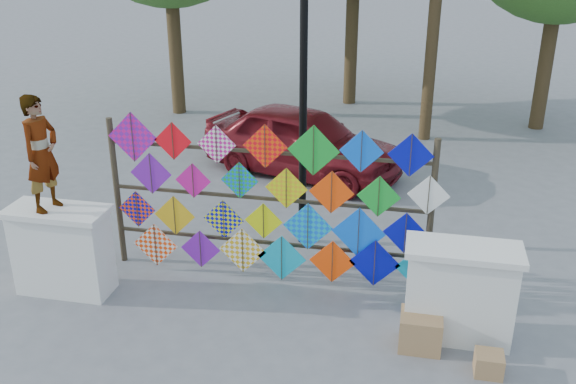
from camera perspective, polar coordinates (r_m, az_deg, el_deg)
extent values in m
plane|color=slate|center=(9.02, -3.07, -9.89)|extent=(80.00, 80.00, 0.00)
cube|color=silver|center=(9.55, -19.39, -5.14)|extent=(1.30, 0.55, 1.20)
cube|color=silver|center=(9.29, -19.90, -1.64)|extent=(1.40, 0.65, 0.08)
cube|color=silver|center=(8.33, 14.97, -8.90)|extent=(1.30, 0.55, 1.20)
cube|color=silver|center=(8.02, 15.43, -4.99)|extent=(1.40, 0.65, 0.08)
cylinder|color=#32291C|center=(9.92, -14.95, -0.01)|extent=(0.09, 0.09, 2.30)
cylinder|color=#32291C|center=(8.94, 12.55, -2.37)|extent=(0.09, 0.09, 2.30)
cube|color=#32291C|center=(9.42, -1.90, -4.50)|extent=(4.60, 0.04, 0.04)
cube|color=#32291C|center=(9.12, -1.95, -0.59)|extent=(4.60, 0.04, 0.04)
cube|color=#32291C|center=(8.86, -2.01, 3.57)|extent=(4.60, 0.04, 0.04)
cube|color=#7116A7|center=(9.41, -13.65, 4.77)|extent=(0.74, 0.01, 0.74)
cube|color=#32291C|center=(9.40, -13.68, 4.74)|extent=(0.01, 0.01, 0.73)
cube|color=red|center=(9.18, -10.20, 4.48)|extent=(0.56, 0.01, 0.56)
cube|color=#32291C|center=(9.17, -10.23, 4.46)|extent=(0.01, 0.01, 0.55)
cube|color=#C2127E|center=(8.96, -6.38, 4.23)|extent=(0.56, 0.01, 0.56)
cube|color=#32291C|center=(8.95, -6.40, 4.20)|extent=(0.01, 0.01, 0.55)
cube|color=red|center=(8.77, -2.05, 4.08)|extent=(0.63, 0.01, 0.63)
cube|color=#32291C|center=(8.76, -2.07, 4.06)|extent=(0.01, 0.01, 0.62)
cube|color=#129727|center=(8.65, 2.28, 3.70)|extent=(0.72, 0.01, 0.72)
cube|color=#32291C|center=(8.64, 2.27, 3.68)|extent=(0.01, 0.01, 0.70)
cube|color=blue|center=(8.56, 6.55, 3.61)|extent=(0.59, 0.01, 0.59)
cube|color=#32291C|center=(8.55, 6.54, 3.59)|extent=(0.01, 0.01, 0.58)
cube|color=#070AA4|center=(8.53, 10.85, 3.22)|extent=(0.60, 0.01, 0.60)
cube|color=#32291C|center=(8.52, 10.85, 3.20)|extent=(0.01, 0.01, 0.59)
cube|color=#7116A7|center=(9.44, -12.08, 1.62)|extent=(0.63, 0.01, 0.63)
cube|color=#32291C|center=(9.43, -12.11, 1.59)|extent=(0.01, 0.01, 0.62)
cube|color=#C2127E|center=(9.23, -8.44, 1.00)|extent=(0.53, 0.01, 0.53)
cube|color=#32291C|center=(9.22, -8.46, 0.98)|extent=(0.01, 0.01, 0.52)
cube|color=blue|center=(9.01, -4.33, 1.03)|extent=(0.55, 0.01, 0.55)
cube|color=#32291C|center=(9.00, -4.35, 1.00)|extent=(0.01, 0.01, 0.54)
cube|color=gold|center=(8.88, -0.15, 0.33)|extent=(0.60, 0.01, 0.60)
cube|color=#32291C|center=(8.86, -0.17, 0.30)|extent=(0.01, 0.01, 0.59)
cube|color=#FF4008|center=(8.78, 3.89, -0.04)|extent=(0.63, 0.01, 0.63)
cube|color=#32291C|center=(8.77, 3.88, -0.07)|extent=(0.01, 0.01, 0.61)
cube|color=#129727|center=(8.72, 8.07, -0.41)|extent=(0.59, 0.01, 0.59)
cube|color=#32291C|center=(8.71, 8.07, -0.44)|extent=(0.01, 0.01, 0.58)
cube|color=white|center=(8.69, 12.39, -0.29)|extent=(0.56, 0.01, 0.56)
cube|color=#32291C|center=(8.68, 12.39, -0.32)|extent=(0.01, 0.01, 0.55)
cube|color=#FF4008|center=(9.73, -13.26, -1.48)|extent=(0.57, 0.01, 0.57)
cube|color=#32291C|center=(9.72, -13.29, -1.51)|extent=(0.01, 0.01, 0.56)
cube|color=gold|center=(9.52, -10.04, -2.06)|extent=(0.62, 0.01, 0.62)
cube|color=#32291C|center=(9.51, -10.07, -2.09)|extent=(0.01, 0.01, 0.61)
cube|color=#CDD608|center=(9.28, -5.74, -2.43)|extent=(0.61, 0.01, 0.61)
cube|color=#32291C|center=(9.27, -5.76, -2.46)|extent=(0.01, 0.01, 0.60)
cube|color=#CDD608|center=(9.12, -2.19, -2.59)|extent=(0.55, 0.01, 0.55)
cube|color=#32291C|center=(9.11, -2.21, -2.63)|extent=(0.01, 0.01, 0.54)
cube|color=#0B99B8|center=(9.01, 1.78, -3.10)|extent=(0.71, 0.01, 0.71)
cube|color=#32291C|center=(9.00, 1.76, -3.13)|extent=(0.01, 0.01, 0.70)
cube|color=blue|center=(8.93, 6.29, -3.61)|extent=(0.75, 0.01, 0.75)
cube|color=#32291C|center=(8.92, 6.28, -3.64)|extent=(0.01, 0.01, 0.74)
cube|color=#070AA4|center=(8.88, 10.39, -3.62)|extent=(0.61, 0.01, 0.61)
cube|color=#32291C|center=(8.87, 10.39, -3.65)|extent=(0.01, 0.01, 0.60)
cube|color=#FF4008|center=(9.82, -11.68, -4.61)|extent=(0.70, 0.01, 0.70)
cube|color=#32291C|center=(9.81, -11.71, -4.64)|extent=(0.01, 0.01, 0.68)
cube|color=#7116A7|center=(9.58, -7.78, -5.04)|extent=(0.61, 0.01, 0.61)
cube|color=#32291C|center=(9.57, -7.80, -5.07)|extent=(0.01, 0.01, 0.60)
cube|color=gold|center=(9.37, -4.05, -5.20)|extent=(0.71, 0.01, 0.71)
cube|color=#32291C|center=(9.36, -4.07, -5.24)|extent=(0.01, 0.01, 0.70)
cube|color=#0B99B8|center=(9.27, -0.56, -5.88)|extent=(0.71, 0.01, 0.71)
cube|color=#32291C|center=(9.26, -0.58, -5.92)|extent=(0.01, 0.01, 0.70)
cube|color=#FF4008|center=(9.15, 3.96, -6.20)|extent=(0.66, 0.01, 0.66)
cube|color=#32291C|center=(9.14, 3.95, -6.23)|extent=(0.01, 0.01, 0.65)
cube|color=#070AA4|center=(9.08, 7.70, -6.28)|extent=(0.72, 0.01, 0.72)
cube|color=#32291C|center=(9.07, 7.69, -6.32)|extent=(0.01, 0.01, 0.71)
cube|color=#0B99B8|center=(9.08, 11.60, -6.69)|extent=(0.68, 0.01, 0.68)
cube|color=#32291C|center=(9.07, 11.60, -6.73)|extent=(0.01, 0.01, 0.67)
cylinder|color=#47371E|center=(17.82, -10.02, 12.98)|extent=(0.36, 0.36, 3.85)
cylinder|color=#47371E|center=(18.64, 5.69, 14.06)|extent=(0.36, 0.36, 4.12)
cylinder|color=#47371E|center=(17.36, 21.98, 10.98)|extent=(0.36, 0.36, 3.58)
cylinder|color=#47371E|center=(15.47, 12.83, 14.40)|extent=(0.28, 0.28, 5.50)
imported|color=#99999E|center=(9.04, -21.08, 3.22)|extent=(0.48, 0.64, 1.58)
imported|color=maroon|center=(13.24, 1.28, 4.54)|extent=(4.54, 2.97, 1.44)
cylinder|color=black|center=(9.87, 1.35, 6.52)|extent=(0.12, 0.12, 4.20)
cube|color=#996E4A|center=(8.25, 11.69, -12.00)|extent=(0.51, 0.46, 0.46)
cube|color=#996E4A|center=(8.06, 17.42, -14.36)|extent=(0.32, 0.30, 0.27)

